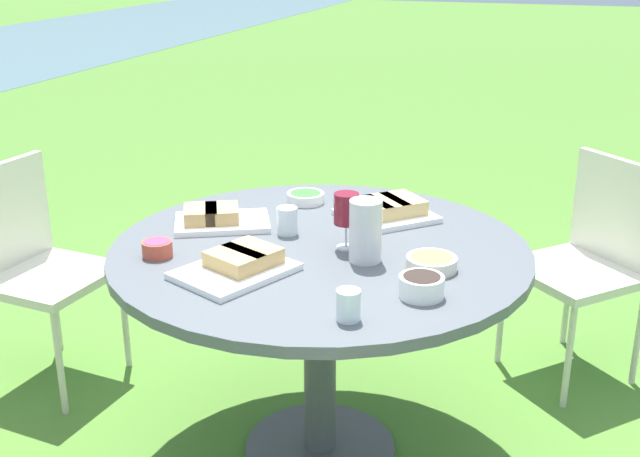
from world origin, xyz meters
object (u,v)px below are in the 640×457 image
Objects in this scene: chair_near_left at (32,257)px; water_pitcher at (365,231)px; chair_far_back at (592,252)px; wine_glass at (346,210)px; dining_table at (320,277)px.

water_pitcher is (-0.20, -1.40, 0.34)m from chair_near_left.
chair_far_back is 1.22m from wine_glass.
chair_near_left is 4.85× the size of wine_glass.
chair_far_back is (0.88, -0.85, -0.14)m from dining_table.
dining_table is at bearing 95.78° from wine_glass.
chair_far_back is (0.75, -2.08, 0.00)m from chair_near_left.
dining_table is 1.52× the size of chair_far_back.
chair_near_left reaches higher than dining_table.
chair_near_left is at bearing 84.03° from dining_table.
chair_far_back is at bearing -35.36° from water_pitcher.
dining_table is 7.37× the size of wine_glass.
water_pitcher is at bearing 144.64° from chair_far_back.
water_pitcher is 1.06× the size of wine_glass.
water_pitcher is at bearing -98.10° from chair_near_left.
wine_glass is (0.01, -0.08, 0.24)m from dining_table.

